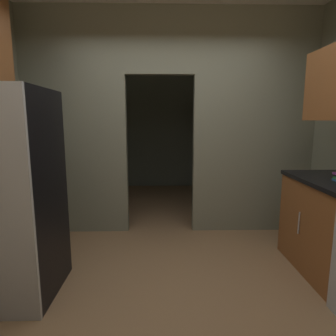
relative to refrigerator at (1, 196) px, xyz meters
name	(u,v)px	position (x,y,z in m)	size (l,w,h in m)	color
ground	(175,298)	(1.44, -0.12, -0.87)	(20.00, 20.00, 0.00)	#93704C
kitchen_partition	(172,118)	(1.46, 1.43, 0.64)	(3.72, 0.12, 2.85)	gray
adjoining_room_shell	(167,123)	(1.44, 3.31, 0.56)	(3.72, 2.72, 2.85)	gray
refrigerator	(1,196)	(0.00, 0.00, 0.00)	(0.83, 0.78, 1.73)	black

